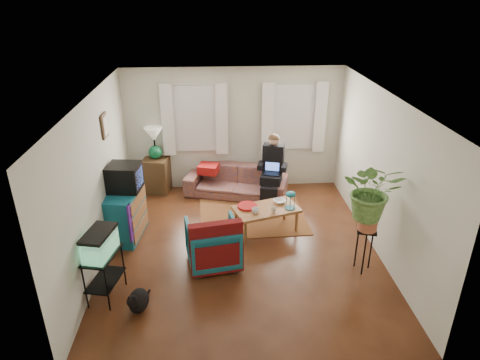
{
  "coord_description": "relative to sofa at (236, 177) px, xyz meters",
  "views": [
    {
      "loc": [
        -0.41,
        -6.08,
        4.1
      ],
      "look_at": [
        0.0,
        0.4,
        1.1
      ],
      "focal_mm": 32.0,
      "sensor_mm": 36.0,
      "label": 1
    }
  ],
  "objects": [
    {
      "name": "curtains_left",
      "position": [
        -0.83,
        0.35,
        1.14
      ],
      "size": [
        1.36,
        0.06,
        1.5
      ],
      "primitive_type": "cube",
      "color": "white",
      "rests_on": "wall_back"
    },
    {
      "name": "plant_stand",
      "position": [
        1.82,
        -2.74,
        -0.04
      ],
      "size": [
        0.39,
        0.39,
        0.73
      ],
      "primitive_type": "cube",
      "rotation": [
        0.0,
        0.0,
        -0.29
      ],
      "color": "black",
      "rests_on": "floor"
    },
    {
      "name": "serape_throw",
      "position": [
        -0.45,
        -2.72,
        0.16
      ],
      "size": [
        0.83,
        0.33,
        0.66
      ],
      "primitive_type": "cube",
      "rotation": [
        0.0,
        0.0,
        0.18
      ],
      "color": "#9E0A0A",
      "rests_on": "armchair"
    },
    {
      "name": "wall_left",
      "position": [
        -2.28,
        -2.05,
        0.89
      ],
      "size": [
        0.01,
        5.0,
        2.6
      ],
      "primitive_type": "cube",
      "color": "silver",
      "rests_on": "floor"
    },
    {
      "name": "table_lamp",
      "position": [
        -1.68,
        0.3,
        0.66
      ],
      "size": [
        0.45,
        0.45,
        0.69
      ],
      "primitive_type": null,
      "rotation": [
        0.0,
        0.0,
        -0.18
      ],
      "color": "white",
      "rests_on": "side_table"
    },
    {
      "name": "bowl",
      "position": [
        0.72,
        -1.31,
        0.08
      ],
      "size": [
        0.28,
        0.28,
        0.06
      ],
      "primitive_type": "imported",
      "rotation": [
        0.0,
        0.0,
        0.3
      ],
      "color": "white",
      "rests_on": "coffee_table"
    },
    {
      "name": "aquarium_stand",
      "position": [
        -2.03,
        -3.13,
        -0.05
      ],
      "size": [
        0.48,
        0.7,
        0.71
      ],
      "primitive_type": "cube",
      "rotation": [
        0.0,
        0.0,
        -0.22
      ],
      "color": "black",
      "rests_on": "floor"
    },
    {
      "name": "potted_plant",
      "position": [
        1.82,
        -2.74,
        0.83
      ],
      "size": [
        1.01,
        0.93,
        0.93
      ],
      "primitive_type": "imported",
      "rotation": [
        0.0,
        0.0,
        -0.29
      ],
      "color": "#599947",
      "rests_on": "plant_stand"
    },
    {
      "name": "dresser",
      "position": [
        -2.02,
        -1.5,
        0.02
      ],
      "size": [
        0.6,
        1.01,
        0.86
      ],
      "primitive_type": "cube",
      "rotation": [
        0.0,
        0.0,
        -0.13
      ],
      "color": "navy",
      "rests_on": "floor"
    },
    {
      "name": "floor",
      "position": [
        -0.03,
        -2.05,
        -0.41
      ],
      "size": [
        4.5,
        5.0,
        0.01
      ],
      "primitive_type": "cube",
      "color": "#4F2B14",
      "rests_on": "ground"
    },
    {
      "name": "ceiling",
      "position": [
        -0.03,
        -2.05,
        2.19
      ],
      "size": [
        4.5,
        5.0,
        0.01
      ],
      "primitive_type": "cube",
      "color": "white",
      "rests_on": "wall_back"
    },
    {
      "name": "area_rug",
      "position": [
        0.26,
        -0.95,
        -0.4
      ],
      "size": [
        2.06,
        1.68,
        0.01
      ],
      "primitive_type": "cube",
      "rotation": [
        0.0,
        0.0,
        0.04
      ],
      "color": "maroon",
      "rests_on": "floor"
    },
    {
      "name": "curtains_right",
      "position": [
        1.22,
        0.35,
        1.14
      ],
      "size": [
        1.36,
        0.06,
        1.5
      ],
      "primitive_type": "cube",
      "color": "white",
      "rests_on": "wall_back"
    },
    {
      "name": "wall_back",
      "position": [
        -0.03,
        0.45,
        0.89
      ],
      "size": [
        4.5,
        0.01,
        2.6
      ],
      "primitive_type": "cube",
      "color": "silver",
      "rests_on": "floor"
    },
    {
      "name": "sofa",
      "position": [
        0.0,
        0.0,
        0.0
      ],
      "size": [
        2.23,
        1.36,
        0.82
      ],
      "primitive_type": "imported",
      "rotation": [
        0.0,
        0.0,
        -0.27
      ],
      "color": "brown",
      "rests_on": "floor"
    },
    {
      "name": "picture_frame",
      "position": [
        -2.24,
        -1.2,
        1.54
      ],
      "size": [
        0.04,
        0.32,
        0.4
      ],
      "primitive_type": "cube",
      "color": "#3D2616",
      "rests_on": "wall_left"
    },
    {
      "name": "birdcage",
      "position": [
        0.87,
        -1.52,
        0.22
      ],
      "size": [
        0.23,
        0.23,
        0.33
      ],
      "primitive_type": null,
      "rotation": [
        0.0,
        0.0,
        0.3
      ],
      "color": "#115B6B",
      "rests_on": "coffee_table"
    },
    {
      "name": "cup_b",
      "position": [
        0.56,
        -1.66,
        0.1
      ],
      "size": [
        0.13,
        0.13,
        0.1
      ],
      "primitive_type": "imported",
      "rotation": [
        0.0,
        0.0,
        0.3
      ],
      "color": "beige",
      "rests_on": "coffee_table"
    },
    {
      "name": "black_cat",
      "position": [
        -1.53,
        -3.44,
        -0.23
      ],
      "size": [
        0.37,
        0.48,
        0.36
      ],
      "primitive_type": "ellipsoid",
      "rotation": [
        0.0,
        0.0,
        -0.25
      ],
      "color": "black",
      "rests_on": "floor"
    },
    {
      "name": "cup_a",
      "position": [
        0.24,
        -1.67,
        0.11
      ],
      "size": [
        0.16,
        0.16,
        0.1
      ],
      "primitive_type": "imported",
      "rotation": [
        0.0,
        0.0,
        0.3
      ],
      "color": "white",
      "rests_on": "coffee_table"
    },
    {
      "name": "side_table",
      "position": [
        -1.68,
        0.3,
        -0.03
      ],
      "size": [
        0.6,
        0.6,
        0.75
      ],
      "primitive_type": "cube",
      "rotation": [
        0.0,
        0.0,
        -0.18
      ],
      "color": "#402218",
      "rests_on": "floor"
    },
    {
      "name": "wall_front",
      "position": [
        -0.03,
        -4.55,
        0.89
      ],
      "size": [
        4.5,
        0.01,
        2.6
      ],
      "primitive_type": "cube",
      "color": "silver",
      "rests_on": "floor"
    },
    {
      "name": "seated_person",
      "position": [
        0.72,
        -0.2,
        0.21
      ],
      "size": [
        0.68,
        0.76,
        1.24
      ],
      "primitive_type": null,
      "rotation": [
        0.0,
        0.0,
        -0.27
      ],
      "color": "black",
      "rests_on": "sofa"
    },
    {
      "name": "aquarium",
      "position": [
        -2.03,
        -3.13,
        0.49
      ],
      "size": [
        0.44,
        0.63,
        0.37
      ],
      "primitive_type": "cube",
      "rotation": [
        0.0,
        0.0,
        -0.22
      ],
      "color": "#7FD899",
      "rests_on": "aquarium_stand"
    },
    {
      "name": "coffee_table",
      "position": [
        0.45,
        -1.5,
        -0.18
      ],
      "size": [
        1.26,
        0.92,
        0.47
      ],
      "primitive_type": "cube",
      "rotation": [
        0.0,
        0.0,
        0.3
      ],
      "color": "brown",
      "rests_on": "floor"
    },
    {
      "name": "wall_right",
      "position": [
        2.22,
        -2.05,
        0.89
      ],
      "size": [
        0.01,
        5.0,
        2.6
      ],
      "primitive_type": "cube",
      "color": "silver",
      "rests_on": "floor"
    },
    {
      "name": "armchair",
      "position": [
        -0.51,
        -2.42,
        -0.01
      ],
      "size": [
        0.9,
        0.86,
        0.8
      ],
      "primitive_type": "imported",
      "rotation": [
        0.0,
        0.0,
        3.32
      ],
      "color": "#12636F",
      "rests_on": "floor"
    },
    {
      "name": "window_left",
      "position": [
        -0.83,
        0.43,
        1.14
      ],
      "size": [
        1.08,
        0.04,
        1.38
      ],
      "primitive_type": "cube",
      "color": "white",
      "rests_on": "wall_back"
    },
    {
      "name": "crt_tv",
      "position": [
        -1.99,
        -1.4,
        0.69
      ],
      "size": [
        0.58,
        0.54,
        0.46
      ],
      "primitive_type": "cube",
      "rotation": [
        0.0,
        0.0,
        -0.13
      ],
      "color": "black",
      "rests_on": "dresser"
    },
    {
      "name": "snack_tray",
      "position": [
        0.12,
        -1.44,
        0.08
      ],
      "size": [
        0.44,
        0.44,
        0.04
      ],
      "primitive_type": "cylinder",
      "rotation": [
        0.0,
        0.0,
        0.3
      ],
      "color": "#B21414",
      "rests_on": "coffee_table"
    },
    {
      "name": "window_right",
      "position": [
        1.22,
        0.43,
        1.14
      ],
      "size": [
        1.08,
        0.04,
        1.38
      ],
      "primitive_type": "cube",
      "color": "white",
      "rests_on": "wall_back"
    }
  ]
}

